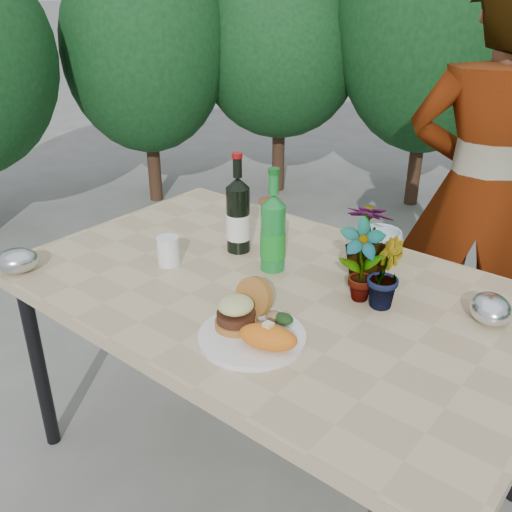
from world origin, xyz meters
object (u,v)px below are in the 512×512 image
Objects in this scene: patio_table at (272,302)px; wine_bottle at (238,216)px; person at (481,195)px; dinner_plate at (252,337)px.

wine_bottle reaches higher than patio_table.
patio_table is 1.03m from person.
wine_bottle reaches higher than dinner_plate.
dinner_plate is 0.17× the size of person.
wine_bottle is (-0.38, 0.38, 0.12)m from dinner_plate.
patio_table is at bearing 56.71° from person.
patio_table is 4.70× the size of wine_bottle.
dinner_plate is at bearing -46.41° from wine_bottle.
patio_table is 0.33m from wine_bottle.
wine_bottle is 0.21× the size of person.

